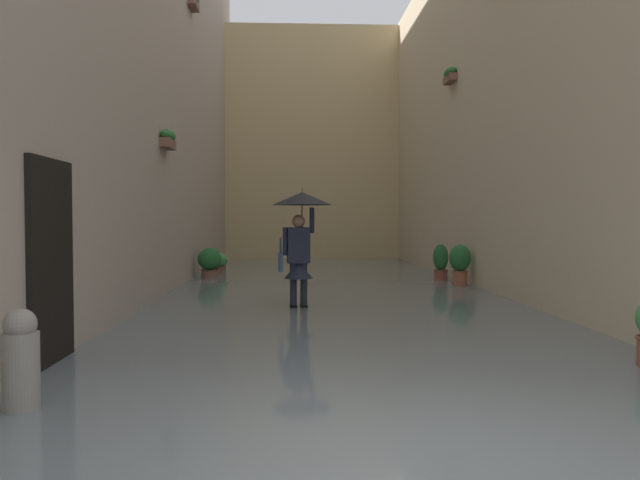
{
  "coord_description": "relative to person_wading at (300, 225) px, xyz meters",
  "views": [
    {
      "loc": [
        0.78,
        3.66,
        1.57
      ],
      "look_at": [
        0.27,
        -7.6,
        1.19
      ],
      "focal_mm": 34.44,
      "sensor_mm": 36.0,
      "label": 1
    }
  ],
  "objects": [
    {
      "name": "potted_plant_far_left",
      "position": [
        -3.59,
        -4.7,
        -0.99
      ],
      "size": [
        0.38,
        0.38,
        0.95
      ],
      "color": "brown",
      "rests_on": "ground_plane"
    },
    {
      "name": "ground_plane",
      "position": [
        -0.64,
        -3.07,
        -1.47
      ],
      "size": [
        60.0,
        60.0,
        0.0
      ],
      "primitive_type": "plane",
      "color": "gray"
    },
    {
      "name": "potted_plant_far_right",
      "position": [
        2.27,
        -5.41,
        -1.01
      ],
      "size": [
        0.61,
        0.61,
        0.83
      ],
      "color": "brown",
      "rests_on": "ground_plane"
    },
    {
      "name": "potted_plant_mid_right",
      "position": [
        2.16,
        -6.68,
        -1.13
      ],
      "size": [
        0.44,
        0.44,
        0.62
      ],
      "color": "brown",
      "rests_on": "ground_plane"
    },
    {
      "name": "person_wading",
      "position": [
        0.0,
        0.0,
        0.0
      ],
      "size": [
        1.03,
        1.03,
        2.1
      ],
      "color": "black",
      "rests_on": "ground_plane"
    },
    {
      "name": "mooring_bollard",
      "position": [
        2.29,
        5.57,
        -1.04
      ],
      "size": [
        0.28,
        0.28,
        0.87
      ],
      "color": "gray",
      "rests_on": "ground_plane"
    },
    {
      "name": "building_facade_far",
      "position": [
        -0.64,
        -13.88,
        3.02
      ],
      "size": [
        10.24,
        1.8,
        8.98
      ],
      "primitive_type": "cube",
      "color": "tan",
      "rests_on": "ground_plane"
    },
    {
      "name": "potted_plant_near_left",
      "position": [
        -3.66,
        -3.22,
        -0.9
      ],
      "size": [
        0.48,
        0.48,
        0.99
      ],
      "color": "#9E563D",
      "rests_on": "ground_plane"
    },
    {
      "name": "building_facade_left",
      "position": [
        -4.86,
        -3.07,
        3.07
      ],
      "size": [
        2.04,
        23.81,
        9.1
      ],
      "color": "beige",
      "rests_on": "ground_plane"
    },
    {
      "name": "flood_water",
      "position": [
        -0.64,
        -3.07,
        -1.44
      ],
      "size": [
        7.44,
        25.81,
        0.06
      ],
      "primitive_type": "cube",
      "color": "slate",
      "rests_on": "ground_plane"
    }
  ]
}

